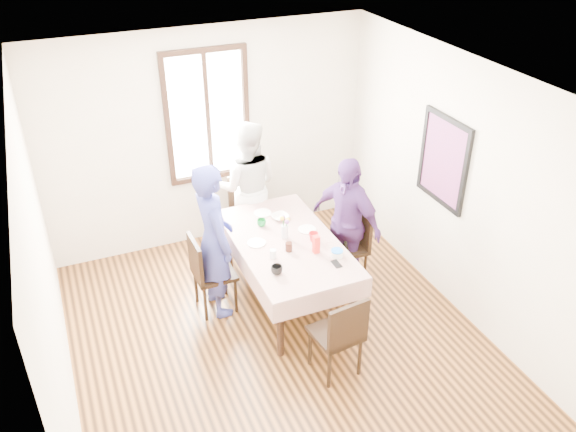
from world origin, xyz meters
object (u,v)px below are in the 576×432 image
at_px(chair_right, 346,247).
at_px(chair_far, 249,214).
at_px(chair_near, 336,333).
at_px(person_right, 346,223).
at_px(person_far, 249,188).
at_px(dining_table, 286,271).
at_px(chair_left, 214,273).
at_px(person_left, 214,240).

height_order(chair_right, chair_far, same).
distance_m(chair_far, chair_near, 2.37).
relative_size(chair_near, person_right, 0.58).
bearing_deg(person_far, chair_far, -68.47).
relative_size(dining_table, chair_left, 1.90).
distance_m(dining_table, person_far, 1.25).
height_order(dining_table, chair_left, chair_left).
bearing_deg(person_right, dining_table, -109.27).
bearing_deg(person_far, chair_right, 146.08).
xyz_separation_m(chair_right, chair_near, (-0.76, -1.24, 0.00)).
height_order(chair_right, person_far, person_far).
xyz_separation_m(person_far, person_right, (0.74, -1.11, -0.05)).
bearing_deg(person_left, person_right, -97.95).
bearing_deg(person_left, person_far, -40.39).
bearing_deg(dining_table, chair_right, 4.03).
height_order(dining_table, chair_far, chair_far).
xyz_separation_m(chair_left, chair_near, (0.76, -1.35, 0.00)).
height_order(chair_left, chair_right, same).
distance_m(chair_left, person_far, 1.32).
bearing_deg(chair_far, chair_right, 127.35).
xyz_separation_m(chair_far, person_far, (0.00, -0.02, 0.38)).
bearing_deg(chair_far, dining_table, 93.32).
height_order(chair_left, person_left, person_left).
height_order(person_left, person_far, person_left).
xyz_separation_m(chair_right, chair_far, (-0.76, 1.13, 0.00)).
bearing_deg(person_right, chair_left, -117.50).
relative_size(chair_far, person_far, 0.54).
xyz_separation_m(dining_table, chair_right, (0.76, 0.05, 0.08)).
bearing_deg(chair_left, person_right, 84.40).
xyz_separation_m(chair_right, person_right, (-0.02, 0.00, 0.33)).
height_order(chair_right, person_left, person_left).
height_order(chair_left, person_right, person_right).
bearing_deg(chair_right, person_far, 38.47).
bearing_deg(chair_far, person_left, 57.31).
xyz_separation_m(person_left, person_far, (0.74, 1.00, -0.03)).
relative_size(person_far, person_right, 1.07).
bearing_deg(chair_near, person_right, 52.59).
bearing_deg(chair_right, chair_left, 89.89).
distance_m(chair_left, chair_right, 1.53).
bearing_deg(chair_right, person_right, 93.92).
xyz_separation_m(chair_near, person_right, (0.74, 1.24, 0.33)).
distance_m(chair_right, person_far, 1.40).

